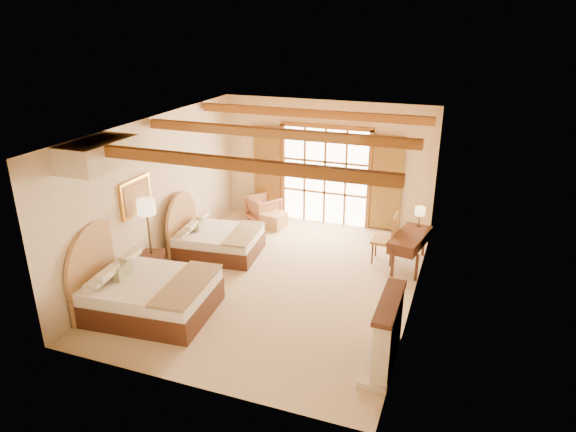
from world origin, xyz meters
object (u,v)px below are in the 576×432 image
at_px(armchair, 264,209).
at_px(desk, 409,249).
at_px(nightstand, 153,264).
at_px(bed_far, 212,238).
at_px(bed_near, 142,289).

distance_m(armchair, desk, 4.21).
relative_size(armchair, desk, 0.52).
relative_size(nightstand, desk, 0.36).
height_order(bed_far, nightstand, bed_far).
height_order(armchair, desk, desk).
distance_m(bed_far, nightstand, 1.58).
bearing_deg(desk, armchair, 172.08).
height_order(bed_near, armchair, bed_near).
bearing_deg(nightstand, armchair, 56.12).
bearing_deg(bed_near, nightstand, 111.73).
bearing_deg(bed_far, bed_near, -96.34).
relative_size(bed_far, armchair, 2.65).
relative_size(bed_near, armchair, 3.12).
height_order(nightstand, desk, desk).
bearing_deg(armchair, bed_near, 121.69).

